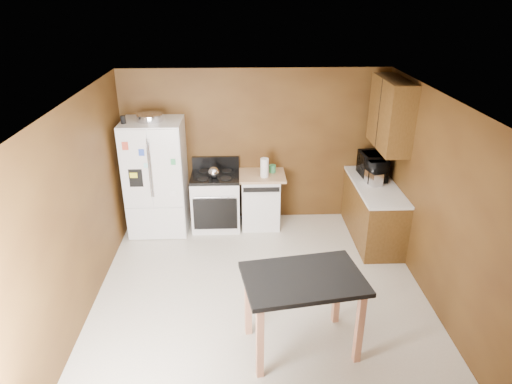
{
  "coord_description": "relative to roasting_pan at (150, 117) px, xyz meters",
  "views": [
    {
      "loc": [
        -0.24,
        -4.76,
        3.62
      ],
      "look_at": [
        -0.03,
        0.85,
        1.08
      ],
      "focal_mm": 32.0,
      "sensor_mm": 36.0,
      "label": 1
    }
  ],
  "objects": [
    {
      "name": "dishwasher",
      "position": [
        1.64,
        0.05,
        -1.4
      ],
      "size": [
        0.78,
        0.63,
        0.89
      ],
      "color": "white",
      "rests_on": "ground"
    },
    {
      "name": "floor",
      "position": [
        1.56,
        -1.89,
        -1.85
      ],
      "size": [
        4.5,
        4.5,
        0.0
      ],
      "primitive_type": "plane",
      "color": "beige",
      "rests_on": "ground"
    },
    {
      "name": "pen_cup",
      "position": [
        -0.36,
        -0.15,
        0.01
      ],
      "size": [
        0.08,
        0.08,
        0.11
      ],
      "primitive_type": "cylinder",
      "color": "black",
      "rests_on": "refrigerator"
    },
    {
      "name": "wall_left",
      "position": [
        -0.54,
        -1.89,
        -0.6
      ],
      "size": [
        0.0,
        4.5,
        4.5
      ],
      "primitive_type": "plane",
      "rotation": [
        1.57,
        0.0,
        1.57
      ],
      "color": "brown",
      "rests_on": "ground"
    },
    {
      "name": "refrigerator",
      "position": [
        0.01,
        -0.03,
        -0.95
      ],
      "size": [
        0.9,
        0.8,
        1.8
      ],
      "color": "white",
      "rests_on": "ground"
    },
    {
      "name": "island",
      "position": [
        1.95,
        -2.79,
        -1.08
      ],
      "size": [
        1.34,
        1.0,
        0.91
      ],
      "color": "black",
      "rests_on": "ground"
    },
    {
      "name": "microwave",
      "position": [
        3.38,
        -0.13,
        -0.79
      ],
      "size": [
        0.44,
        0.62,
        0.33
      ],
      "primitive_type": "imported",
      "rotation": [
        0.0,
        0.0,
        1.64
      ],
      "color": "black",
      "rests_on": "right_cabinets"
    },
    {
      "name": "wall_right",
      "position": [
        3.66,
        -1.89,
        -0.6
      ],
      "size": [
        0.0,
        4.5,
        4.5
      ],
      "primitive_type": "plane",
      "rotation": [
        1.57,
        0.0,
        -1.57
      ],
      "color": "brown",
      "rests_on": "ground"
    },
    {
      "name": "wall_back",
      "position": [
        1.56,
        0.36,
        -0.6
      ],
      "size": [
        4.2,
        0.0,
        4.2
      ],
      "primitive_type": "plane",
      "rotation": [
        1.57,
        0.0,
        0.0
      ],
      "color": "brown",
      "rests_on": "ground"
    },
    {
      "name": "right_cabinets",
      "position": [
        3.4,
        -0.41,
        -0.94
      ],
      "size": [
        0.63,
        1.58,
        2.45
      ],
      "color": "brown",
      "rests_on": "ground"
    },
    {
      "name": "wall_front",
      "position": [
        1.56,
        -4.14,
        -0.6
      ],
      "size": [
        4.2,
        0.0,
        4.2
      ],
      "primitive_type": "plane",
      "rotation": [
        -1.57,
        0.0,
        0.0
      ],
      "color": "brown",
      "rests_on": "ground"
    },
    {
      "name": "green_canister",
      "position": [
        1.84,
        0.14,
        -0.9
      ],
      "size": [
        0.13,
        0.13,
        0.12
      ],
      "primitive_type": "cylinder",
      "rotation": [
        0.0,
        0.0,
        -0.21
      ],
      "color": "#399459",
      "rests_on": "dishwasher"
    },
    {
      "name": "kettle",
      "position": [
        0.91,
        -0.08,
        -0.86
      ],
      "size": [
        0.18,
        0.18,
        0.18
      ],
      "primitive_type": "sphere",
      "color": "silver",
      "rests_on": "gas_range"
    },
    {
      "name": "toaster",
      "position": [
        3.32,
        -0.42,
        -0.85
      ],
      "size": [
        0.23,
        0.3,
        0.2
      ],
      "primitive_type": "cube",
      "rotation": [
        0.0,
        0.0,
        0.28
      ],
      "color": "silver",
      "rests_on": "right_cabinets"
    },
    {
      "name": "gas_range",
      "position": [
        0.92,
        0.03,
        -1.39
      ],
      "size": [
        0.76,
        0.68,
        1.1
      ],
      "color": "white",
      "rests_on": "ground"
    },
    {
      "name": "ceiling",
      "position": [
        1.56,
        -1.89,
        0.65
      ],
      "size": [
        4.5,
        4.5,
        0.0
      ],
      "primitive_type": "plane",
      "rotation": [
        3.14,
        0.0,
        0.0
      ],
      "color": "white",
      "rests_on": "ground"
    },
    {
      "name": "paper_towel",
      "position": [
        1.7,
        -0.04,
        -0.81
      ],
      "size": [
        0.17,
        0.17,
        0.3
      ],
      "primitive_type": "cylinder",
      "rotation": [
        0.0,
        0.0,
        -0.36
      ],
      "color": "white",
      "rests_on": "dishwasher"
    },
    {
      "name": "roasting_pan",
      "position": [
        0.0,
        0.0,
        0.0
      ],
      "size": [
        0.4,
        0.4,
        0.1
      ],
      "primitive_type": "cylinder",
      "color": "silver",
      "rests_on": "refrigerator"
    }
  ]
}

